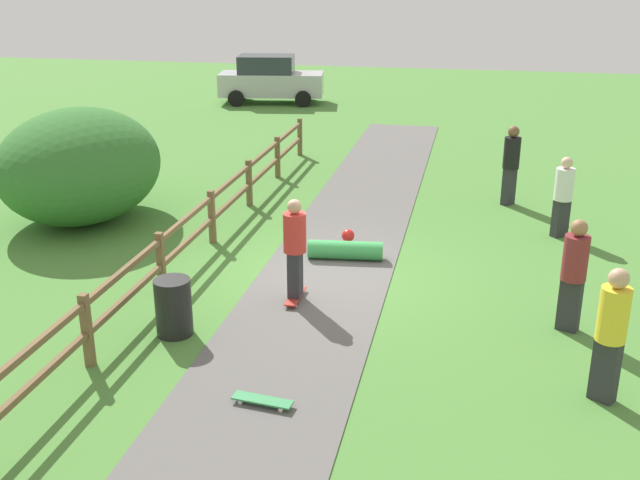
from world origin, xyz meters
The scene contains 13 objects.
ground_plane centered at (0.00, 0.00, 0.00)m, with size 60.00×60.00×0.00m, color #4C8438.
asphalt_path centered at (0.00, 0.00, 0.01)m, with size 2.40×28.00×0.02m, color #605E5B.
wooden_fence centered at (-2.60, 0.00, 0.67)m, with size 0.12×18.12×1.10m.
bush_large centered at (-5.87, 2.08, 1.24)m, with size 3.34×4.01×2.49m, color #33702D.
trash_bin centered at (-1.80, -2.69, 0.45)m, with size 0.56×0.56×0.90m, color black.
skater_riding centered at (-0.27, -1.15, 1.01)m, with size 0.38×0.80×1.77m.
skater_fallen centered at (0.21, 0.95, 0.20)m, with size 1.46×1.22×0.36m.
skateboard_loose centered at (0.08, -4.37, 0.09)m, with size 0.82×0.29×0.08m.
bystander_white centered at (4.36, 3.13, 0.94)m, with size 0.53×0.53×1.70m.
bystander_maroon centered at (4.12, -1.30, 1.00)m, with size 0.50×0.50×1.80m.
bystander_black centered at (3.36, 5.22, 1.05)m, with size 0.53×0.53×1.88m.
bystander_yellow centered at (4.37, -3.30, 1.02)m, with size 0.53×0.53×1.84m.
parked_car_silver centered at (-5.88, 17.59, 0.96)m, with size 4.42×2.51×1.92m.
Camera 1 is at (2.52, -12.37, 5.33)m, focal length 42.14 mm.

